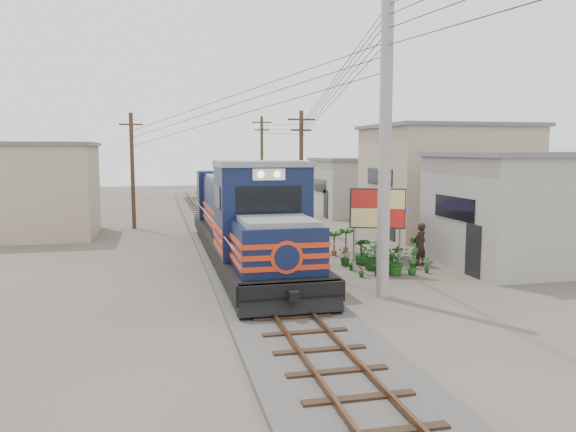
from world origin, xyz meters
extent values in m
plane|color=#473F35|center=(0.00, 0.00, 0.00)|extent=(120.00, 120.00, 0.00)
cube|color=#595651|center=(0.00, 10.00, 0.08)|extent=(3.60, 70.00, 0.16)
cube|color=#51331E|center=(-0.54, 10.00, 0.26)|extent=(0.08, 70.00, 0.12)
cube|color=#51331E|center=(0.54, 10.00, 0.26)|extent=(0.08, 70.00, 0.12)
cube|color=black|center=(0.00, 6.17, 0.80)|extent=(3.12, 17.22, 0.59)
cube|color=black|center=(0.00, 0.79, 0.48)|extent=(2.37, 3.44, 0.70)
cube|color=black|center=(0.00, 11.55, 0.48)|extent=(2.37, 3.44, 0.70)
cube|color=#0F1637|center=(0.00, -0.50, 1.72)|extent=(2.56, 2.58, 1.61)
cube|color=#0F1637|center=(0.00, 2.19, 2.58)|extent=(3.06, 2.80, 3.34)
cube|color=slate|center=(0.00, 2.19, 4.30)|extent=(3.12, 2.94, 0.19)
cube|color=black|center=(0.00, 0.78, 3.17)|extent=(2.19, 0.06, 0.86)
cube|color=white|center=(0.00, 0.77, 3.98)|extent=(1.08, 0.06, 0.38)
cube|color=#0F1637|center=(0.00, 8.86, 2.15)|extent=(2.44, 10.55, 2.48)
cube|color=slate|center=(0.00, 8.86, 3.44)|extent=(2.19, 10.55, 0.19)
cube|color=red|center=(0.00, 6.17, 1.40)|extent=(3.16, 17.22, 0.15)
cube|color=red|center=(0.00, 6.17, 1.72)|extent=(3.16, 17.22, 0.15)
cube|color=red|center=(0.00, 6.17, 2.04)|extent=(3.16, 17.22, 0.15)
cylinder|color=#9E9B93|center=(3.50, -0.50, 5.00)|extent=(0.40, 0.40, 10.00)
cylinder|color=#4C3826|center=(4.50, 14.00, 3.50)|extent=(0.24, 0.24, 7.00)
cube|color=#4C3826|center=(4.50, 14.00, 6.50)|extent=(1.60, 0.10, 0.10)
cube|color=#4C3826|center=(4.50, 14.00, 5.90)|extent=(1.20, 0.10, 0.10)
cylinder|color=#4C3826|center=(4.80, 28.00, 3.75)|extent=(0.24, 0.24, 7.50)
cube|color=#4C3826|center=(4.80, 28.00, 7.00)|extent=(1.60, 0.10, 0.10)
cube|color=#4C3826|center=(4.80, 28.00, 6.40)|extent=(1.20, 0.10, 0.10)
cylinder|color=#4C3826|center=(-5.00, 18.00, 3.50)|extent=(0.24, 0.24, 7.00)
cube|color=#4C3826|center=(-5.00, 18.00, 6.50)|extent=(1.60, 0.10, 0.10)
cube|color=#4C3826|center=(-5.00, 18.00, 5.90)|extent=(1.20, 0.10, 0.10)
cube|color=gray|center=(11.50, 3.00, 2.25)|extent=(7.00, 6.00, 4.50)
cube|color=slate|center=(11.50, 3.00, 4.60)|extent=(7.35, 6.30, 0.20)
cube|color=black|center=(7.98, 3.00, 2.48)|extent=(0.05, 3.00, 0.90)
cube|color=tan|center=(12.50, 12.00, 3.00)|extent=(8.00, 7.00, 6.00)
cube|color=slate|center=(12.50, 12.00, 6.10)|extent=(8.40, 7.35, 0.20)
cube|color=black|center=(8.48, 12.00, 3.30)|extent=(0.05, 3.50, 0.90)
cube|color=gray|center=(11.00, 22.00, 2.00)|extent=(6.00, 6.00, 4.00)
cube|color=slate|center=(11.00, 22.00, 4.10)|extent=(6.30, 6.30, 0.20)
cube|color=black|center=(7.98, 22.00, 2.20)|extent=(0.05, 3.00, 0.90)
cube|color=tan|center=(-10.00, 16.00, 2.50)|extent=(6.00, 6.00, 5.00)
cube|color=slate|center=(-10.00, 16.00, 5.10)|extent=(6.30, 6.30, 0.20)
cylinder|color=#99999E|center=(3.90, 3.32, 1.22)|extent=(0.10, 0.10, 2.43)
cylinder|color=#99999E|center=(5.52, 2.66, 1.22)|extent=(0.10, 0.10, 2.43)
cube|color=black|center=(4.71, 2.99, 2.53)|extent=(2.02, 0.92, 1.56)
cube|color=red|center=(4.71, 2.96, 2.53)|extent=(1.92, 0.85, 1.46)
cylinder|color=black|center=(6.24, 5.70, 0.05)|extent=(0.50, 0.50, 0.10)
cylinder|color=#99999E|center=(6.24, 5.70, 1.25)|extent=(0.05, 0.05, 2.51)
cone|color=#57297D|center=(6.24, 5.70, 2.45)|extent=(3.15, 3.15, 0.63)
imported|color=black|center=(6.98, 3.87, 0.89)|extent=(0.77, 0.67, 1.78)
imported|color=#194C15|center=(3.87, 2.35, 0.37)|extent=(0.43, 0.34, 0.73)
imported|color=#194C15|center=(4.66, 2.52, 0.46)|extent=(0.58, 0.50, 0.93)
imported|color=#194C15|center=(5.27, 2.44, 0.55)|extent=(1.04, 0.92, 1.10)
imported|color=#194C15|center=(5.88, 2.28, 0.31)|extent=(0.43, 0.43, 0.63)
imported|color=#194C15|center=(6.59, 2.48, 0.32)|extent=(0.38, 0.41, 0.65)
imported|color=#194C15|center=(3.96, 3.60, 0.31)|extent=(0.35, 0.29, 0.62)
imported|color=#194C15|center=(4.67, 3.57, 0.56)|extent=(1.30, 1.33, 1.12)
imported|color=#194C15|center=(5.33, 3.61, 0.31)|extent=(0.36, 0.36, 0.63)
imported|color=#194C15|center=(5.86, 3.57, 0.47)|extent=(0.58, 0.49, 0.94)
imported|color=#194C15|center=(6.47, 3.41, 0.43)|extent=(0.50, 0.56, 0.85)
imported|color=#194C15|center=(3.95, 4.51, 0.35)|extent=(0.80, 0.83, 0.70)
imported|color=#194C15|center=(4.70, 4.59, 0.55)|extent=(0.64, 0.64, 1.10)
imported|color=#194C15|center=(5.27, 4.58, 0.43)|extent=(0.53, 0.54, 0.86)
imported|color=#194C15|center=(5.98, 4.66, 0.42)|extent=(0.56, 0.59, 0.83)
camera|label=1|loc=(-3.55, -17.21, 4.77)|focal=35.00mm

